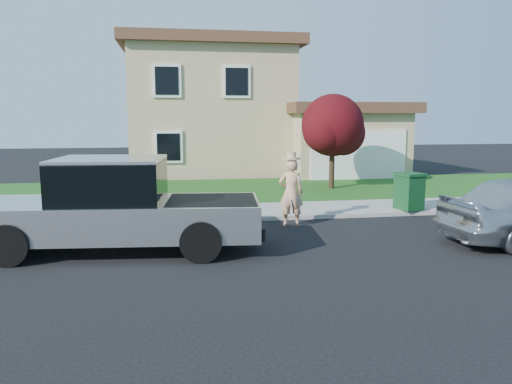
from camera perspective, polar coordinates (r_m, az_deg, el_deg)
ground at (r=11.62m, az=0.97°, el=-6.22°), size 80.00×80.00×0.00m
curb at (r=14.57m, az=2.74°, el=-2.95°), size 40.00×0.20×0.12m
sidewalk at (r=15.62m, az=1.88°, el=-2.11°), size 40.00×2.00×0.15m
lawn at (r=20.00m, az=-0.69°, el=0.17°), size 40.00×7.00×0.10m
house at (r=27.63m, az=-2.63°, el=8.96°), size 14.00×11.30×6.85m
pickup_truck at (r=11.44m, az=-15.55°, el=-1.78°), size 6.53×2.77×2.09m
woman at (r=13.62m, az=4.03°, el=0.09°), size 0.74×0.54×2.03m
ornamental_tree at (r=20.38m, az=8.85°, el=7.21°), size 2.76×2.49×3.79m
trash_bin at (r=16.02m, az=17.09°, el=0.12°), size 0.85×0.93×1.13m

